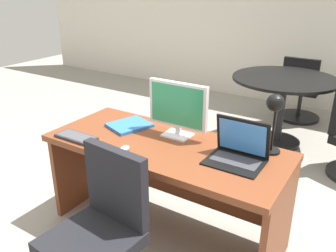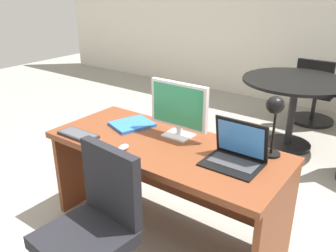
# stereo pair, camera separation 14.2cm
# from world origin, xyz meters

# --- Properties ---
(ground) EXTENTS (12.00, 12.00, 0.00)m
(ground) POSITION_xyz_m (0.00, 1.50, 0.00)
(ground) COLOR gray
(back_wall) EXTENTS (10.00, 0.10, 2.80)m
(back_wall) POSITION_xyz_m (0.00, 3.56, 1.40)
(back_wall) COLOR silver
(back_wall) RESTS_ON ground
(desk) EXTENTS (1.68, 0.72, 0.73)m
(desk) POSITION_xyz_m (0.00, 0.04, 0.53)
(desk) COLOR brown
(desk) RESTS_ON ground
(monitor) EXTENTS (0.45, 0.16, 0.40)m
(monitor) POSITION_xyz_m (-0.00, 0.16, 0.95)
(monitor) COLOR silver
(monitor) RESTS_ON desk
(laptop) EXTENTS (0.34, 0.27, 0.26)m
(laptop) POSITION_xyz_m (0.51, 0.06, 0.81)
(laptop) COLOR black
(laptop) RESTS_ON desk
(keyboard) EXTENTS (0.31, 0.13, 0.02)m
(keyboard) POSITION_xyz_m (-0.58, -0.26, 0.74)
(keyboard) COLOR #2D2D33
(keyboard) RESTS_ON desk
(mouse) EXTENTS (0.05, 0.09, 0.04)m
(mouse) POSITION_xyz_m (-0.16, -0.24, 0.75)
(mouse) COLOR silver
(mouse) RESTS_ON desk
(desk_lamp) EXTENTS (0.12, 0.14, 0.40)m
(desk_lamp) POSITION_xyz_m (0.65, 0.24, 1.02)
(desk_lamp) COLOR black
(desk_lamp) RESTS_ON desk
(book) EXTENTS (0.33, 0.36, 0.02)m
(book) POSITION_xyz_m (-0.40, 0.11, 0.74)
(book) COLOR blue
(book) RESTS_ON desk
(office_chair) EXTENTS (0.56, 0.56, 0.92)m
(office_chair) POSITION_xyz_m (0.01, -0.70, 0.38)
(office_chair) COLOR black
(office_chair) RESTS_ON ground
(meeting_table) EXTENTS (1.13, 1.13, 0.79)m
(meeting_table) POSITION_xyz_m (0.25, 2.02, 0.59)
(meeting_table) COLOR black
(meeting_table) RESTS_ON ground
(meeting_chair_far) EXTENTS (0.56, 0.56, 0.87)m
(meeting_chair_far) POSITION_xyz_m (0.26, 2.91, 0.36)
(meeting_chair_far) COLOR black
(meeting_chair_far) RESTS_ON ground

